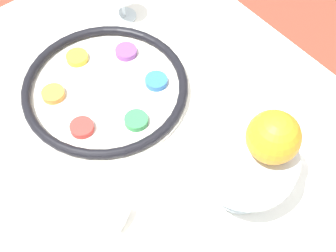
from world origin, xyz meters
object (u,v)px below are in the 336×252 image
Objects in this scene: fruit_stand at (246,164)px; orange_fruit at (274,137)px; napkin_roll at (82,201)px; seder_plate at (105,88)px.

orange_fruit reaches higher than fruit_stand.
napkin_roll is (-0.17, -0.28, -0.14)m from orange_fruit.
seder_plate is at bearing -169.64° from fruit_stand.
orange_fruit is (0.02, 0.03, 0.07)m from fruit_stand.
fruit_stand is 0.30m from napkin_roll.
seder_plate is 2.00× the size of napkin_roll.
fruit_stand is at bearing 10.36° from seder_plate.
fruit_stand is at bearing -115.00° from orange_fruit.
fruit_stand is 0.08m from orange_fruit.
orange_fruit is at bearing 58.84° from napkin_roll.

